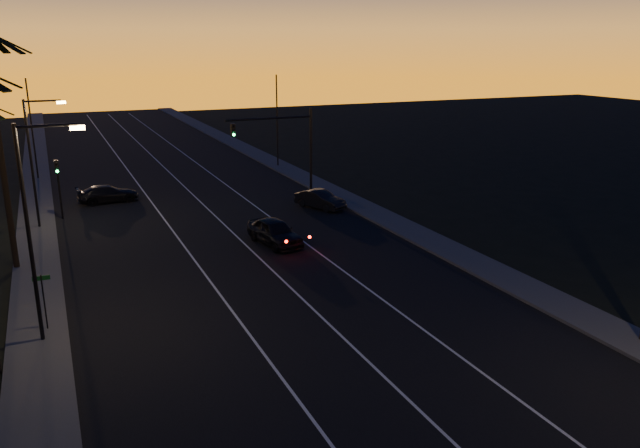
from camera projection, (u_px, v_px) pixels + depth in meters
name	position (u px, v px, depth m)	size (l,w,h in m)	color
road	(233.00, 242.00, 38.75)	(20.00, 170.00, 0.01)	black
sidewalk_left	(37.00, 265.00, 34.39)	(2.40, 170.00, 0.16)	#3E3E3B
sidewalk_right	(390.00, 221.00, 43.08)	(2.40, 170.00, 0.16)	#3E3E3B
lane_stripe_left	(185.00, 248.00, 37.59)	(0.12, 160.00, 0.01)	silver
lane_stripe_mid	(241.00, 241.00, 38.95)	(0.12, 160.00, 0.01)	silver
lane_stripe_right	(293.00, 234.00, 40.30)	(0.12, 160.00, 0.01)	silver
streetlight_left_near	(35.00, 217.00, 24.34)	(2.55, 0.26, 9.00)	black
streetlight_left_far	(35.00, 153.00, 40.23)	(2.55, 0.26, 8.50)	black
street_sign	(43.00, 296.00, 26.20)	(0.70, 0.06, 2.60)	black
signal_mast	(283.00, 137.00, 48.97)	(7.10, 0.41, 7.00)	black
signal_post	(58.00, 179.00, 43.04)	(0.28, 0.37, 4.20)	black
far_pole_left	(32.00, 130.00, 55.21)	(0.14, 0.14, 9.00)	black
far_pole_right	(277.00, 122.00, 61.10)	(0.14, 0.14, 9.00)	black
lead_car	(275.00, 232.00, 38.07)	(2.61, 5.35, 1.57)	black
right_car	(320.00, 199.00, 46.44)	(3.01, 4.30, 1.34)	black
cross_car	(108.00, 194.00, 48.25)	(4.68, 2.14, 1.33)	black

